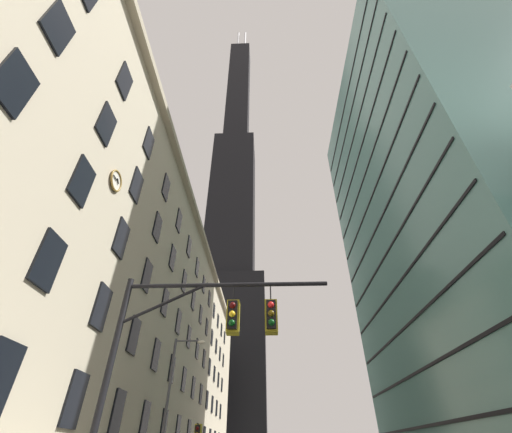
# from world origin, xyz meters

# --- Properties ---
(station_building) EXTENTS (16.54, 75.19, 26.23)m
(station_building) POSITION_xyz_m (-18.93, 31.59, 13.10)
(station_building) COLOR #BCAF93
(station_building) RESTS_ON ground
(dark_skyscraper) EXTENTS (24.65, 24.65, 229.25)m
(dark_skyscraper) POSITION_xyz_m (-15.37, 94.48, 68.16)
(dark_skyscraper) COLOR black
(dark_skyscraper) RESTS_ON ground
(glass_office_midrise) EXTENTS (17.69, 33.19, 53.15)m
(glass_office_midrise) POSITION_xyz_m (19.79, 23.68, 26.58)
(glass_office_midrise) COLOR slate
(glass_office_midrise) RESTS_ON ground
(traffic_signal_mast) EXTENTS (6.84, 0.63, 6.72)m
(traffic_signal_mast) POSITION_xyz_m (-4.38, 2.12, 4.86)
(traffic_signal_mast) COLOR black
(traffic_signal_mast) RESTS_ON sidewalk_left
(street_lamppost) EXTENTS (2.17, 0.32, 8.44)m
(street_lamppost) POSITION_xyz_m (-8.50, 15.20, 5.10)
(street_lamppost) COLOR #47474C
(street_lamppost) RESTS_ON sidewalk_left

